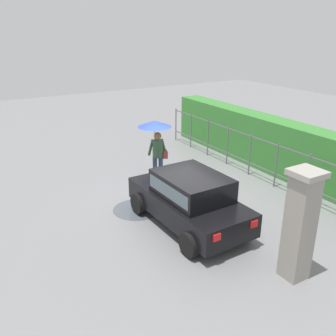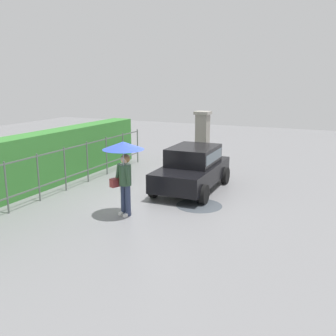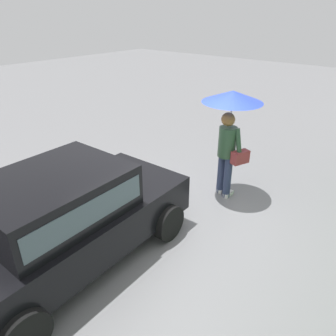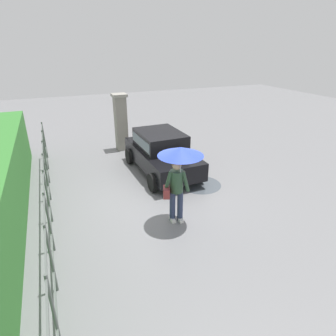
{
  "view_description": "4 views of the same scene",
  "coord_description": "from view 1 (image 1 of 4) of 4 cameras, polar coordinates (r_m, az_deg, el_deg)",
  "views": [
    {
      "loc": [
        8.83,
        -5.49,
        4.98
      ],
      "look_at": [
        -0.1,
        -0.23,
        1.0
      ],
      "focal_mm": 39.47,
      "sensor_mm": 36.0,
      "label": 1
    },
    {
      "loc": [
        -10.23,
        -5.15,
        3.73
      ],
      "look_at": [
        0.33,
        -0.27,
        1.0
      ],
      "focal_mm": 41.06,
      "sensor_mm": 36.0,
      "label": 2
    },
    {
      "loc": [
        3.5,
        2.85,
        3.38
      ],
      "look_at": [
        -0.18,
        -0.18,
        0.99
      ],
      "focal_mm": 33.73,
      "sensor_mm": 36.0,
      "label": 3
    },
    {
      "loc": [
        -7.37,
        2.85,
        4.33
      ],
      "look_at": [
        -0.04,
        -0.17,
        0.87
      ],
      "focal_mm": 30.55,
      "sensor_mm": 36.0,
      "label": 4
    }
  ],
  "objects": [
    {
      "name": "hedge_row",
      "position": [
        14.0,
        15.83,
        3.48
      ],
      "size": [
        10.95,
        0.9,
        1.9
      ],
      "primitive_type": "cube",
      "color": "#387F33",
      "rests_on": "ground"
    },
    {
      "name": "fence_section",
      "position": [
        13.31,
        12.56,
        2.32
      ],
      "size": [
        10.0,
        0.05,
        1.5
      ],
      "color": "#59605B",
      "rests_on": "ground"
    },
    {
      "name": "pedestrian",
      "position": [
        12.3,
        -1.87,
        5.14
      ],
      "size": [
        1.12,
        1.12,
        2.09
      ],
      "rotation": [
        0.0,
        0.0,
        2.78
      ],
      "color": "#2D3856",
      "rests_on": "ground"
    },
    {
      "name": "car",
      "position": [
        9.67,
        3.32,
        -4.6
      ],
      "size": [
        3.78,
        1.94,
        1.48
      ],
      "rotation": [
        0.0,
        0.0,
        3.17
      ],
      "color": "black",
      "rests_on": "ground"
    },
    {
      "name": "gate_pillar",
      "position": [
        7.99,
        19.69,
        -8.23
      ],
      "size": [
        0.6,
        0.6,
        2.42
      ],
      "color": "gray",
      "rests_on": "ground"
    },
    {
      "name": "puddle_near",
      "position": [
        10.84,
        -4.85,
        -6.38
      ],
      "size": [
        1.38,
        1.38,
        0.0
      ],
      "primitive_type": "cylinder",
      "color": "#4C545B",
      "rests_on": "ground"
    },
    {
      "name": "ground_plane",
      "position": [
        11.53,
        1.23,
        -4.58
      ],
      "size": [
        40.0,
        40.0,
        0.0
      ],
      "primitive_type": "plane",
      "color": "slate"
    }
  ]
}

